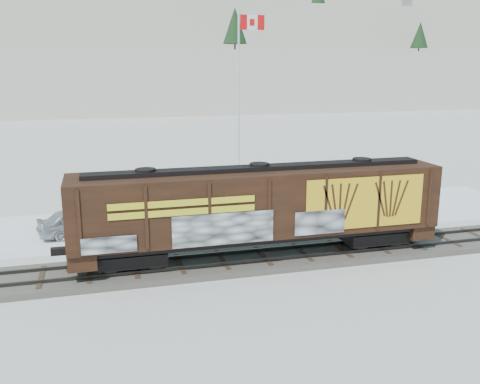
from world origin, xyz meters
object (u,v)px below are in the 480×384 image
object	(u,v)px
hopper_railcar	(259,205)
flagpole	(240,128)
car_white	(162,213)
car_dark	(353,194)
car_silver	(79,221)

from	to	relation	value
hopper_railcar	flagpole	distance (m)	14.30
car_white	car_dark	size ratio (longest dim) A/B	0.82
car_dark	flagpole	bearing A→B (deg)	30.14
car_white	car_dark	xyz separation A→B (m)	(12.80, 1.12, 0.06)
flagpole	hopper_railcar	bearing A→B (deg)	-101.52
hopper_railcar	car_silver	world-z (taller)	hopper_railcar
car_dark	hopper_railcar	bearing A→B (deg)	114.27
hopper_railcar	car_dark	world-z (taller)	hopper_railcar
car_silver	flagpole	bearing A→B (deg)	-72.24
car_silver	car_dark	xyz separation A→B (m)	(17.39, 1.72, 0.04)
hopper_railcar	car_dark	distance (m)	12.49
hopper_railcar	car_silver	size ratio (longest dim) A/B	3.89
flagpole	car_dark	size ratio (longest dim) A/B	2.33
car_silver	car_white	bearing A→B (deg)	-97.81
hopper_railcar	car_dark	bearing A→B (deg)	42.59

